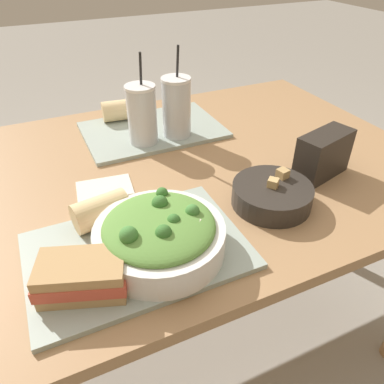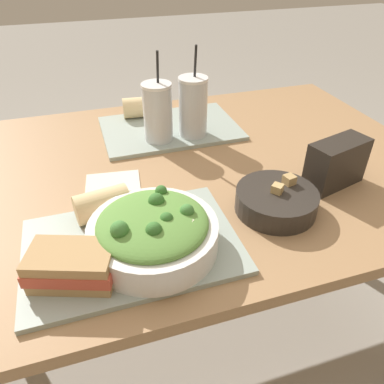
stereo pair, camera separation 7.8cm
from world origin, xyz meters
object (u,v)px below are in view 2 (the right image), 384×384
object	(u,v)px
baguette_far	(140,107)
chip_bag	(336,163)
drink_cup_dark	(158,114)
drink_cup_red	(193,109)
baguette_near	(103,204)
salad_bowl	(153,231)
napkin_folded	(113,182)
soup_bowl	(276,200)
sandwich_near	(72,265)

from	to	relation	value
baguette_far	chip_bag	xyz separation A→B (m)	(0.38, -0.52, 0.01)
drink_cup_dark	drink_cup_red	xyz separation A→B (m)	(0.11, 0.00, 0.00)
baguette_near	baguette_far	xyz separation A→B (m)	(0.18, 0.50, 0.00)
salad_bowl	drink_cup_dark	world-z (taller)	drink_cup_dark
drink_cup_red	napkin_folded	bearing A→B (deg)	-146.85
soup_bowl	baguette_far	distance (m)	0.61
drink_cup_dark	soup_bowl	bearing A→B (deg)	-66.43
sandwich_near	baguette_near	distance (m)	0.18
chip_bag	napkin_folded	size ratio (longest dim) A/B	1.15
salad_bowl	sandwich_near	distance (m)	0.16
sandwich_near	baguette_far	bearing A→B (deg)	88.75
sandwich_near	napkin_folded	xyz separation A→B (m)	(0.11, 0.31, -0.04)
soup_bowl	drink_cup_dark	world-z (taller)	drink_cup_dark
napkin_folded	baguette_near	bearing A→B (deg)	-103.81
drink_cup_dark	drink_cup_red	bearing A→B (deg)	0.00
soup_bowl	chip_bag	bearing A→B (deg)	16.13
drink_cup_red	chip_bag	xyz separation A→B (m)	(0.26, -0.34, -0.04)
soup_bowl	sandwich_near	size ratio (longest dim) A/B	1.06
soup_bowl	sandwich_near	world-z (taller)	sandwich_near
soup_bowl	drink_cup_dark	size ratio (longest dim) A/B	0.71
sandwich_near	napkin_folded	bearing A→B (deg)	90.12
salad_bowl	soup_bowl	xyz separation A→B (m)	(0.29, 0.05, -0.03)
chip_bag	baguette_far	bearing A→B (deg)	111.19
salad_bowl	chip_bag	distance (m)	0.49
baguette_far	napkin_folded	size ratio (longest dim) A/B	0.77
soup_bowl	napkin_folded	xyz separation A→B (m)	(-0.34, 0.22, -0.03)
baguette_near	drink_cup_dark	world-z (taller)	drink_cup_dark
soup_bowl	sandwich_near	distance (m)	0.45
soup_bowl	chip_bag	xyz separation A→B (m)	(0.19, 0.05, 0.03)
napkin_folded	sandwich_near	bearing A→B (deg)	-109.38
drink_cup_dark	baguette_near	bearing A→B (deg)	-121.87
salad_bowl	napkin_folded	xyz separation A→B (m)	(-0.05, 0.27, -0.05)
baguette_near	chip_bag	bearing A→B (deg)	-102.22
baguette_near	napkin_folded	distance (m)	0.15
soup_bowl	drink_cup_red	world-z (taller)	drink_cup_red
soup_bowl	drink_cup_red	distance (m)	0.41
salad_bowl	napkin_folded	bearing A→B (deg)	99.46
baguette_near	drink_cup_dark	size ratio (longest dim) A/B	0.48
drink_cup_dark	drink_cup_red	world-z (taller)	drink_cup_red
sandwich_near	chip_bag	distance (m)	0.65
salad_bowl	soup_bowl	size ratio (longest dim) A/B	1.37
sandwich_near	drink_cup_red	bearing A→B (deg)	71.51
drink_cup_dark	chip_bag	size ratio (longest dim) A/B	1.55
baguette_near	baguette_far	size ratio (longest dim) A/B	1.10
drink_cup_dark	chip_bag	xyz separation A→B (m)	(0.36, -0.34, -0.03)
soup_bowl	drink_cup_red	xyz separation A→B (m)	(-0.07, 0.40, 0.07)
baguette_near	drink_cup_red	xyz separation A→B (m)	(0.30, 0.32, 0.05)
baguette_near	chip_bag	xyz separation A→B (m)	(0.56, -0.03, 0.01)
drink_cup_dark	chip_bag	distance (m)	0.50
napkin_folded	salad_bowl	bearing A→B (deg)	-80.54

